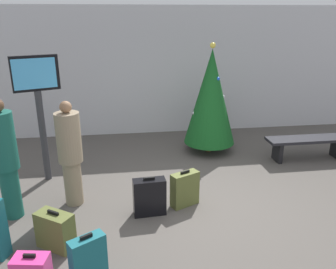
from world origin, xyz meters
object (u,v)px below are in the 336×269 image
Objects in this scene: holiday_tree at (211,97)px; flight_info_kiosk at (38,97)px; suitcase_2 at (88,261)px; suitcase_0 at (55,231)px; waiting_bench at (309,143)px; suitcase_4 at (149,197)px; traveller_1 at (70,152)px; traveller_0 at (5,157)px; suitcase_1 at (185,189)px.

flight_info_kiosk is at bearing -164.48° from holiday_tree.
flight_info_kiosk reaches higher than suitcase_2.
waiting_bench is at bearing 25.56° from suitcase_0.
traveller_1 is at bearing 157.11° from suitcase_4.
waiting_bench is 3.27× the size of suitcase_0.
suitcase_0 is 0.88× the size of suitcase_4.
suitcase_2 is (-2.35, -3.74, -0.94)m from holiday_tree.
traveller_0 is 2.72m from suitcase_1.
waiting_bench is (1.96, -0.73, -0.88)m from holiday_tree.
suitcase_1 is (-2.92, -1.48, -0.09)m from waiting_bench.
holiday_tree reaches higher than suitcase_0.
flight_info_kiosk reaches higher than suitcase_0.
suitcase_4 is at bearing -39.59° from flight_info_kiosk.
traveller_0 is 2.95× the size of suitcase_4.
flight_info_kiosk is 5.42m from waiting_bench.
holiday_tree is 1.40× the size of traveller_1.
flight_info_kiosk is at bearing 140.41° from suitcase_4.
traveller_0 is at bearing -165.56° from waiting_bench.
flight_info_kiosk is 1.33× the size of traveller_1.
suitcase_2 is 1.57m from suitcase_4.
traveller_0 is 3.04× the size of suitcase_1.
traveller_0 reaches higher than suitcase_0.
suitcase_1 is at bearing -153.21° from waiting_bench.
suitcase_1 is 0.94× the size of suitcase_2.
suitcase_4 is at bearing -6.44° from traveller_0.
suitcase_2 is at bearing -78.51° from traveller_1.
waiting_bench is at bearing 25.38° from suitcase_4.
holiday_tree is 3.47m from flight_info_kiosk.
suitcase_2 is at bearing -51.75° from traveller_0.
suitcase_2 is at bearing -122.17° from holiday_tree.
holiday_tree is 1.34× the size of waiting_bench.
suitcase_1 reaches higher than suitcase_0.
suitcase_0 is at bearing -95.38° from traveller_1.
suitcase_4 is at bearing 26.05° from suitcase_0.
flight_info_kiosk is (-3.33, -0.92, 0.31)m from holiday_tree.
traveller_0 is 1.36m from suitcase_0.
suitcase_2 is at bearing -56.09° from suitcase_0.
suitcase_0 is at bearing -48.49° from traveller_0.
holiday_tree is 2.60m from suitcase_1.
traveller_1 is at bearing 101.49° from suitcase_2.
suitcase_4 is at bearing -22.89° from traveller_1.
flight_info_kiosk reaches higher than waiting_bench.
suitcase_4 is at bearing -162.22° from suitcase_1.
suitcase_1 is at bearing -28.56° from flight_info_kiosk.
holiday_tree is 3.95× the size of suitcase_1.
waiting_bench is at bearing -20.51° from holiday_tree.
suitcase_1 is 0.97× the size of suitcase_4.
waiting_bench is 4.86m from traveller_1.
suitcase_0 is (-0.11, -1.13, -0.64)m from traveller_1.
suitcase_0 is 2.04m from suitcase_1.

